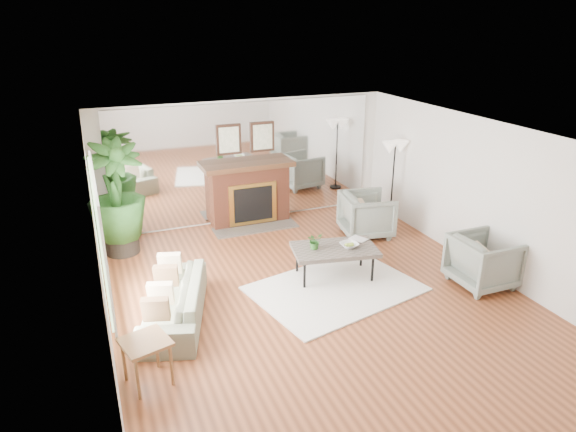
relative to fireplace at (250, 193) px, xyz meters
name	(u,v)px	position (x,y,z in m)	size (l,w,h in m)	color
ground	(316,296)	(0.00, -3.26, -0.66)	(7.00, 7.00, 0.00)	brown
wall_left	(100,254)	(-2.99, -3.26, 0.59)	(0.02, 7.00, 2.50)	silver
wall_right	(483,196)	(2.99, -3.26, 0.59)	(0.02, 7.00, 2.50)	silver
wall_back	(246,162)	(0.00, 0.23, 0.59)	(6.00, 0.02, 2.50)	silver
mirror_panel	(246,162)	(0.00, 0.21, 0.59)	(5.40, 0.04, 2.40)	silver
window_panel	(100,235)	(-2.96, -2.86, 0.69)	(0.04, 2.40, 1.50)	#B2E09E
fireplace	(250,193)	(0.00, 0.00, 0.00)	(1.85, 0.83, 2.05)	brown
area_rug	(335,289)	(0.37, -3.17, -0.65)	(2.49, 1.78, 0.03)	white
coffee_table	(335,250)	(0.53, -2.80, -0.17)	(1.46, 1.02, 0.54)	brown
sofa	(174,301)	(-2.12, -3.08, -0.37)	(1.97, 0.77, 0.57)	gray
armchair_back	(367,214)	(1.90, -1.45, -0.23)	(0.91, 0.94, 0.85)	gray
armchair_front	(484,261)	(2.60, -3.89, -0.24)	(0.89, 0.91, 0.83)	gray
side_table	(146,347)	(-2.65, -4.32, -0.18)	(0.62, 0.62, 0.58)	brown
potted_ficus	(116,195)	(-2.60, -0.51, 0.44)	(1.12, 1.12, 2.07)	black
floor_lamp	(395,154)	(2.70, -1.06, 0.80)	(0.56, 0.31, 1.71)	black
tabletop_plant	(315,241)	(0.21, -2.71, 0.01)	(0.24, 0.21, 0.27)	#2E6C27
fruit_bowl	(349,245)	(0.75, -2.86, -0.09)	(0.28, 0.28, 0.07)	brown
book	(355,241)	(0.95, -2.70, -0.11)	(0.20, 0.27, 0.02)	brown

